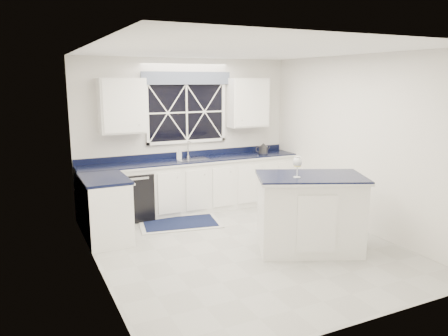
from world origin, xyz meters
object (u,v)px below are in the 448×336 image
dishwasher (132,195)px  wine_glass (297,163)px  soap_bottle (179,154)px  kettle (263,149)px  faucet (188,149)px  island (310,213)px

dishwasher → wine_glass: 3.06m
wine_glass → soap_bottle: (-0.69, 2.61, -0.22)m
kettle → faucet: bearing=-165.5°
island → kettle: (0.70, 2.43, 0.50)m
faucet → island: size_ratio=0.18×
dishwasher → island: island is taller
island → kettle: bearing=97.9°
island → kettle: kettle is taller
faucet → island: (0.74, -2.64, -0.57)m
dishwasher → soap_bottle: size_ratio=4.45×
dishwasher → faucet: (1.10, 0.19, 0.69)m
island → soap_bottle: size_ratio=8.92×
faucet → kettle: faucet is taller
wine_glass → soap_bottle: wine_glass is taller
kettle → soap_bottle: size_ratio=1.43×
dishwasher → wine_glass: wine_glass is taller
faucet → wine_glass: 2.71m
island → kettle: size_ratio=6.23×
kettle → wine_glass: 2.64m
faucet → kettle: size_ratio=1.14×
wine_glass → kettle: bearing=68.9°
dishwasher → island: (1.84, -2.44, 0.12)m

